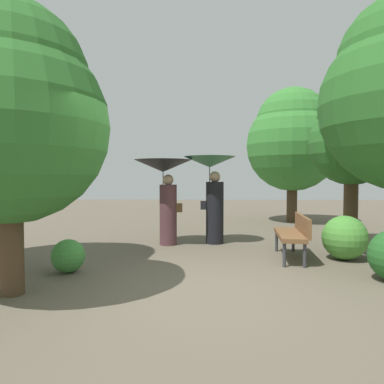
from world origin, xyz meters
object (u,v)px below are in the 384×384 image
(park_bench, at_px, (294,232))
(tree_near_right, at_px, (352,135))
(person_right, at_px, (212,182))
(tree_mid_left, at_px, (9,111))
(tree_mid_right, at_px, (293,139))
(person_left, at_px, (165,181))

(park_bench, distance_m, tree_near_right, 2.88)
(person_right, height_order, park_bench, person_right)
(tree_mid_left, relative_size, tree_mid_right, 0.83)
(person_left, distance_m, person_right, 1.10)
(park_bench, bearing_deg, person_left, -112.09)
(person_left, relative_size, tree_mid_right, 0.42)
(person_left, xyz_separation_m, tree_mid_right, (4.02, 4.27, 1.42))
(tree_near_right, distance_m, tree_mid_left, 6.85)
(person_left, bearing_deg, tree_mid_right, -35.52)
(person_left, relative_size, person_right, 0.96)
(person_right, xyz_separation_m, tree_near_right, (3.12, -0.28, 1.06))
(tree_mid_right, bearing_deg, tree_mid_left, -126.06)
(person_right, distance_m, tree_mid_left, 4.77)
(person_left, bearing_deg, tree_near_right, -83.48)
(tree_mid_left, bearing_deg, person_right, 53.57)
(tree_near_right, bearing_deg, person_right, 174.96)
(tree_near_right, relative_size, tree_mid_right, 0.80)
(person_right, distance_m, tree_near_right, 3.31)
(tree_near_right, bearing_deg, person_left, 178.76)
(person_right, bearing_deg, person_left, 107.41)
(person_left, distance_m, tree_near_right, 4.33)
(person_left, height_order, tree_mid_left, tree_mid_left)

